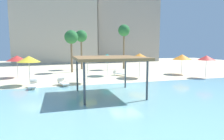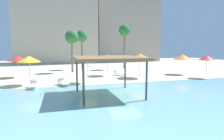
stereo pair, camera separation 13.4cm
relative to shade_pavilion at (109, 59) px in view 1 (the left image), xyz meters
The scene contains 18 objects.
ground_plane 4.33m from the shade_pavilion, 48.50° to the left, with size 80.00×80.00×0.00m, color beige.
lagoon_water 4.40m from the shade_pavilion, 49.93° to the right, with size 44.00×13.50×0.04m, color #7AB7C1.
shade_pavilion is the anchor object (origin of this frame).
beach_umbrella_orange_0 9.00m from the shade_pavilion, 51.27° to the left, with size 2.49×2.49×2.83m.
beach_umbrella_red_1 13.74m from the shade_pavilion, 19.95° to the left, with size 1.97×1.97×2.60m.
beach_umbrella_yellow_2 5.39m from the shade_pavilion, 97.25° to the left, with size 1.91×1.91×2.66m.
beach_umbrella_teal_3 9.99m from the shade_pavilion, 75.75° to the left, with size 2.09×2.09×2.68m.
beach_umbrella_orange_4 14.72m from the shade_pavilion, 33.75° to the left, with size 2.49×2.49×2.60m.
beach_umbrella_red_5 13.59m from the shade_pavilion, 126.12° to the left, with size 2.29×2.29×2.58m.
beach_umbrella_yellow_7 8.32m from the shade_pavilion, 136.59° to the left, with size 2.08×2.08×2.72m.
lounge_chair_0 6.04m from the shade_pavilion, 123.93° to the left, with size 1.09×1.99×0.74m.
lounge_chair_1 10.32m from the shade_pavilion, 67.29° to the left, with size 1.52×1.92×0.74m.
lounge_chair_2 7.34m from the shade_pavilion, 143.39° to the left, with size 0.60×1.90×0.74m.
palm_tree_0 17.91m from the shade_pavilion, 89.08° to the left, with size 1.90×1.90×6.29m.
palm_tree_1 14.44m from the shade_pavilion, 96.23° to the left, with size 1.90×1.90×5.91m.
palm_tree_3 18.06m from the shade_pavilion, 66.66° to the left, with size 1.90×1.90×7.22m.
hotel_block_0 33.88m from the shade_pavilion, 96.13° to the left, with size 17.65×8.90×18.55m, color #B2A893.
hotel_block_1 38.23m from the shade_pavilion, 68.44° to the left, with size 16.05×9.13×16.64m, color #9E9384.
Camera 1 is at (-5.81, -15.60, 3.46)m, focal length 30.27 mm.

